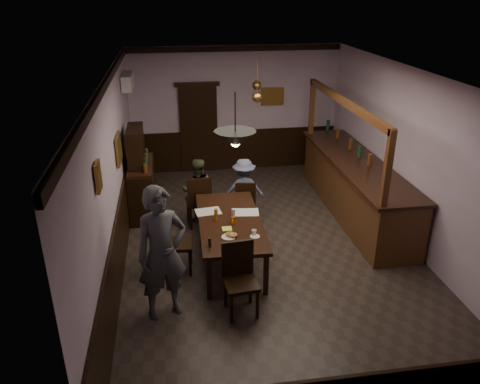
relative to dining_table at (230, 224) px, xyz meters
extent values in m
cube|color=#2D2621|center=(0.71, 0.28, -0.69)|extent=(5.00, 8.00, 0.01)
cube|color=white|center=(0.71, 0.28, 2.31)|extent=(5.00, 8.00, 0.01)
cube|color=#BAA2BD|center=(0.71, 4.28, 0.81)|extent=(5.00, 0.01, 3.00)
cube|color=#BAA2BD|center=(0.71, -3.72, 0.81)|extent=(5.00, 0.01, 3.00)
cube|color=#BAA2BD|center=(-1.79, 0.28, 0.81)|extent=(0.01, 8.00, 3.00)
cube|color=#BAA2BD|center=(3.21, 0.28, 0.81)|extent=(0.01, 8.00, 3.00)
cube|color=black|center=(0.00, 0.00, 0.03)|extent=(1.05, 2.22, 0.06)
cube|color=black|center=(-0.44, -1.01, -0.34)|extent=(0.07, 0.07, 0.69)
cube|color=black|center=(0.40, -1.03, -0.34)|extent=(0.07, 0.07, 0.69)
cube|color=black|center=(-0.40, 1.03, -0.34)|extent=(0.07, 0.07, 0.69)
cube|color=black|center=(0.44, 1.01, -0.34)|extent=(0.07, 0.07, 0.69)
cube|color=black|center=(-0.42, 1.36, -0.20)|extent=(0.49, 0.49, 0.05)
cube|color=black|center=(-0.40, 1.16, 0.09)|extent=(0.45, 0.09, 0.53)
cube|color=black|center=(-0.26, 1.56, -0.46)|extent=(0.04, 0.04, 0.46)
cube|color=black|center=(-0.62, 1.52, -0.46)|extent=(0.04, 0.04, 0.46)
cube|color=black|center=(-0.22, 1.20, -0.46)|extent=(0.04, 0.04, 0.46)
cube|color=black|center=(-0.59, 1.16, -0.46)|extent=(0.04, 0.04, 0.46)
cube|color=black|center=(0.48, 1.34, -0.27)|extent=(0.44, 0.44, 0.05)
cube|color=black|center=(0.45, 1.17, -0.03)|extent=(0.39, 0.10, 0.46)
cube|color=black|center=(0.66, 1.47, -0.49)|extent=(0.04, 0.04, 0.39)
cube|color=black|center=(0.35, 1.52, -0.49)|extent=(0.04, 0.04, 0.39)
cube|color=black|center=(0.61, 1.16, -0.49)|extent=(0.04, 0.04, 0.39)
cube|color=black|center=(0.30, 1.21, -0.49)|extent=(0.04, 0.04, 0.39)
cube|color=black|center=(-0.03, -1.40, -0.20)|extent=(0.49, 0.49, 0.05)
cube|color=black|center=(-0.05, -1.20, 0.09)|extent=(0.45, 0.09, 0.54)
cube|color=black|center=(-0.19, -1.60, -0.45)|extent=(0.04, 0.04, 0.46)
cube|color=black|center=(0.17, -1.56, -0.45)|extent=(0.04, 0.04, 0.46)
cube|color=black|center=(-0.23, -1.23, -0.45)|extent=(0.04, 0.04, 0.46)
cube|color=black|center=(0.14, -1.20, -0.45)|extent=(0.04, 0.04, 0.46)
cube|color=black|center=(-0.85, -0.18, -0.20)|extent=(0.48, 0.48, 0.05)
cube|color=black|center=(-1.06, -0.17, 0.09)|extent=(0.08, 0.45, 0.54)
cube|color=black|center=(-0.69, -0.38, -0.45)|extent=(0.04, 0.04, 0.46)
cube|color=black|center=(-0.66, -0.01, -0.45)|extent=(0.04, 0.04, 0.46)
cube|color=black|center=(-1.05, -0.35, -0.45)|extent=(0.04, 0.04, 0.46)
cube|color=black|center=(-1.02, 0.01, -0.45)|extent=(0.04, 0.04, 0.46)
imported|color=#4D4F58|center=(-1.08, -1.23, 0.28)|extent=(0.82, 0.67, 1.92)
imported|color=#3C4529|center=(-0.42, 1.56, -0.05)|extent=(0.64, 0.51, 1.27)
imported|color=slate|center=(0.48, 1.54, -0.07)|extent=(0.81, 0.49, 1.22)
cube|color=silver|center=(-0.32, 0.36, 0.07)|extent=(0.45, 0.35, 0.01)
cube|color=silver|center=(0.31, 0.23, 0.07)|extent=(0.45, 0.35, 0.01)
cube|color=#DEE855|center=(-0.08, -0.28, 0.07)|extent=(0.15, 0.15, 0.00)
cylinder|color=white|center=(0.31, -0.60, 0.07)|extent=(0.15, 0.15, 0.01)
imported|color=white|center=(0.30, -0.54, 0.11)|extent=(0.08, 0.08, 0.07)
cylinder|color=white|center=(-0.09, -0.56, 0.07)|extent=(0.22, 0.22, 0.01)
torus|color=#C68C47|center=(-0.07, -0.53, 0.10)|extent=(0.13, 0.13, 0.04)
torus|color=#C68C47|center=(-0.02, -0.56, 0.10)|extent=(0.13, 0.13, 0.04)
cylinder|color=orange|center=(0.04, -0.13, 0.12)|extent=(0.07, 0.07, 0.12)
cylinder|color=#BF721E|center=(-0.22, 0.04, 0.16)|extent=(0.06, 0.06, 0.20)
cylinder|color=silver|center=(0.07, 0.09, 0.14)|extent=(0.06, 0.06, 0.15)
cylinder|color=black|center=(-0.40, -0.79, 0.13)|extent=(0.04, 0.04, 0.14)
cube|color=black|center=(-1.49, 2.06, -0.20)|extent=(0.48, 1.35, 0.96)
cube|color=black|center=(-1.49, 2.06, 0.33)|extent=(0.46, 1.30, 0.08)
cube|color=black|center=(-1.54, 2.06, 0.71)|extent=(0.29, 0.87, 0.77)
cube|color=#472513|center=(2.71, 1.40, -0.15)|extent=(0.88, 4.10, 1.07)
cube|color=black|center=(2.69, 1.40, 0.41)|extent=(0.98, 4.20, 0.06)
cube|color=#472513|center=(2.32, 1.40, 1.61)|extent=(0.10, 4.00, 0.12)
cube|color=#472513|center=(2.32, -0.55, 1.02)|extent=(0.10, 0.10, 1.27)
cube|color=#472513|center=(2.32, 3.35, 1.02)|extent=(0.10, 0.10, 1.27)
cube|color=black|center=(-0.19, 4.23, 0.36)|extent=(0.90, 0.06, 2.10)
cube|color=white|center=(-1.67, 3.18, 1.76)|extent=(0.20, 0.85, 0.30)
cube|color=olive|center=(-1.75, -1.32, 1.46)|extent=(0.04, 0.28, 0.36)
cube|color=olive|center=(-1.75, 1.08, 1.01)|extent=(0.04, 0.62, 0.48)
cube|color=olive|center=(1.61, 4.24, 1.11)|extent=(0.55, 0.04, 0.42)
cylinder|color=black|center=(-0.02, -0.80, 2.00)|extent=(0.02, 0.02, 0.62)
cone|color=black|center=(-0.02, -0.80, 1.69)|extent=(0.56, 0.56, 0.22)
sphere|color=#FFD88C|center=(-0.02, -0.80, 1.64)|extent=(0.12, 0.12, 0.12)
cylinder|color=#BF8C3F|center=(0.81, 2.01, 1.96)|extent=(0.02, 0.02, 0.70)
cone|color=#BF8C3F|center=(0.81, 2.01, 1.61)|extent=(0.20, 0.20, 0.22)
sphere|color=#FFD88C|center=(0.81, 2.01, 1.56)|extent=(0.12, 0.12, 0.12)
cylinder|color=#BF8C3F|center=(1.01, 3.11, 1.96)|extent=(0.02, 0.02, 0.70)
cone|color=#BF8C3F|center=(1.01, 3.11, 1.61)|extent=(0.20, 0.20, 0.22)
sphere|color=#FFD88C|center=(1.01, 3.11, 1.56)|extent=(0.12, 0.12, 0.12)
camera|label=1|loc=(-0.86, -6.70, 3.56)|focal=35.00mm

